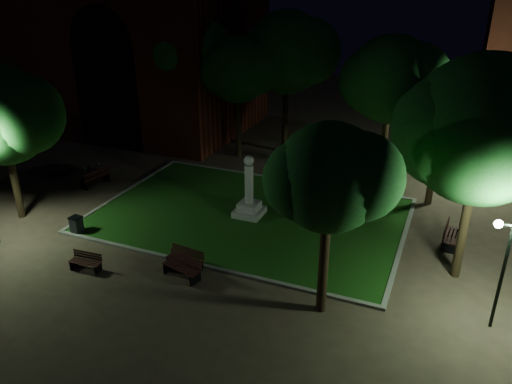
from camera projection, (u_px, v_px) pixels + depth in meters
ground at (233, 234)px, 23.77m from camera, size 80.00×80.00×0.00m
lawn at (249, 215)px, 25.44m from camera, size 15.00×10.00×0.08m
lawn_kerb at (249, 215)px, 25.43m from camera, size 15.40×10.40×0.12m
monument at (249, 199)px, 25.06m from camera, size 1.40×1.40×3.20m
building_main at (118, 28)px, 37.89m from camera, size 20.00×12.00×15.00m
tree_west at (2, 115)px, 23.20m from camera, size 5.82×4.75×7.68m
tree_north_wl at (239, 70)px, 31.17m from camera, size 5.14×4.20×7.85m
tree_north_er at (393, 80)px, 27.96m from camera, size 6.13×5.00×8.36m
tree_ne at (443, 116)px, 24.79m from camera, size 5.05×4.12×6.91m
tree_east at (486, 130)px, 17.95m from camera, size 6.86×5.60×9.04m
tree_se at (332, 178)px, 16.29m from camera, size 4.57×3.73×7.18m
tree_nw at (186, 51)px, 32.57m from camera, size 6.19×5.05×9.12m
tree_far_north at (288, 53)px, 31.61m from camera, size 6.46×5.27×9.30m
lamppost_se at (507, 255)px, 16.44m from camera, size 1.18×0.28×4.14m
lamppost_nw at (150, 101)px, 35.18m from camera, size 1.18×0.28×4.20m
lamppost_ne at (485, 136)px, 26.93m from camera, size 1.18×0.28×4.73m
bench_near_left at (186, 259)px, 20.90m from camera, size 1.67×0.73×0.89m
bench_near_right at (183, 267)px, 20.31m from camera, size 1.81×1.00×0.94m
bench_west_near at (86, 262)px, 20.83m from camera, size 1.41×0.58×0.76m
bench_left_side at (95, 178)px, 28.87m from camera, size 0.98×1.91×1.00m
bench_right_side at (450, 236)px, 22.65m from camera, size 0.76×1.84×0.99m
bench_far_side at (318, 170)px, 30.20m from camera, size 1.65×1.14×0.86m
trash_bin at (77, 225)px, 23.60m from camera, size 0.55×0.55×0.89m
bicycle at (92, 170)px, 30.22m from camera, size 1.62×0.84×0.81m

